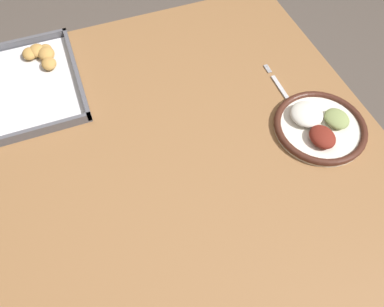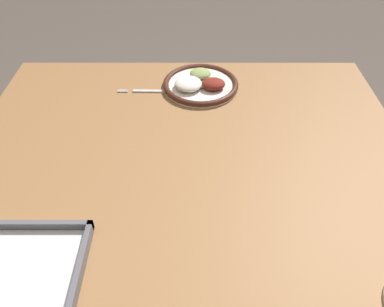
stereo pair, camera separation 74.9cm
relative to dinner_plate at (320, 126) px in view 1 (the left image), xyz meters
name	(u,v)px [view 1 (the left image)]	position (x,y,z in m)	size (l,w,h in m)	color
ground_plane	(191,247)	(0.04, 0.37, -0.72)	(8.00, 8.00, 0.00)	#564C44
dining_table	(190,172)	(0.04, 0.37, -0.10)	(1.25, 1.08, 0.71)	olive
dinner_plate	(320,126)	(0.00, 0.00, 0.00)	(0.26, 0.26, 0.04)	white
fork	(283,92)	(0.16, 0.03, -0.01)	(0.22, 0.02, 0.00)	silver
baking_tray	(35,77)	(0.47, 0.72, 0.00)	(0.40, 0.28, 0.04)	#595960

